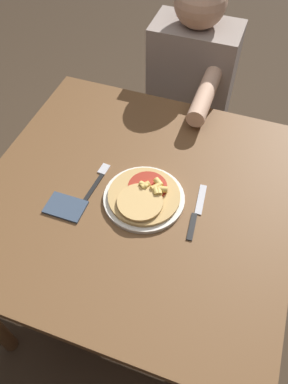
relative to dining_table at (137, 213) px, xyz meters
The scene contains 8 objects.
ground_plane 0.65m from the dining_table, ahead, with size 8.00×8.00×0.00m, color #423323.
dining_table is the anchor object (origin of this frame).
plate 0.13m from the dining_table, 30.17° to the right, with size 0.26×0.26×0.01m.
pizza 0.14m from the dining_table, 33.12° to the right, with size 0.23×0.23×0.04m.
fork 0.18m from the dining_table, behind, with size 0.03×0.18×0.00m.
knife 0.24m from the dining_table, ahead, with size 0.03×0.22×0.00m.
napkin 0.26m from the dining_table, 145.62° to the right, with size 0.12×0.09×0.01m.
person_diner 0.75m from the dining_table, 90.73° to the left, with size 0.37×0.52×1.16m.
Camera 1 is at (0.27, -0.70, 1.74)m, focal length 35.00 mm.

